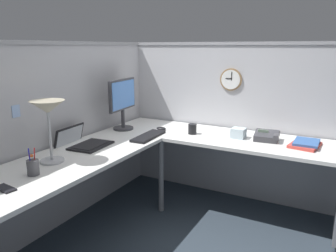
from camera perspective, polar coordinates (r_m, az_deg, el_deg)
ground_plane at (r=3.09m, az=0.02°, el=-16.24°), size 6.80×6.80×0.00m
cubicle_wall_back at (r=3.01m, az=-18.15°, el=-1.37°), size 2.57×0.12×1.58m
cubicle_wall_right at (r=3.46m, az=10.72°, el=0.97°), size 0.12×2.37×1.58m
desk at (r=2.68m, az=-0.55°, el=-6.10°), size 2.35×2.15×0.73m
monitor at (r=3.27m, az=-7.87°, el=4.44°), size 0.46×0.20×0.50m
laptop at (r=2.86m, az=-14.74°, el=-2.74°), size 0.37×0.41×0.22m
keyboard at (r=3.01m, az=-3.41°, el=-1.76°), size 0.44×0.16×0.02m
computer_mouse at (r=3.25m, az=-1.19°, el=-0.45°), size 0.06×0.10×0.03m
desk_lamp_dome at (r=2.43m, az=-20.06°, el=2.27°), size 0.24×0.24×0.44m
pen_cup at (r=2.30m, az=-22.31°, el=-6.59°), size 0.08×0.08×0.18m
cell_phone at (r=2.16m, az=-26.39°, el=-9.65°), size 0.08×0.15×0.01m
office_phone at (r=3.02m, az=16.81°, el=-1.75°), size 0.21×0.22×0.11m
book_stack at (r=2.96m, az=22.69°, el=-2.86°), size 0.31×0.25×0.04m
coffee_mug at (r=3.12m, az=4.24°, el=-0.52°), size 0.08×0.08×0.10m
tissue_box at (r=3.04m, az=12.09°, el=-1.21°), size 0.12×0.12×0.09m
wall_clock at (r=3.35m, az=10.85°, el=7.90°), size 0.04×0.22×0.22m
pinned_note_leftmost at (r=2.63m, az=-24.81°, el=2.34°), size 0.07×0.00×0.09m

